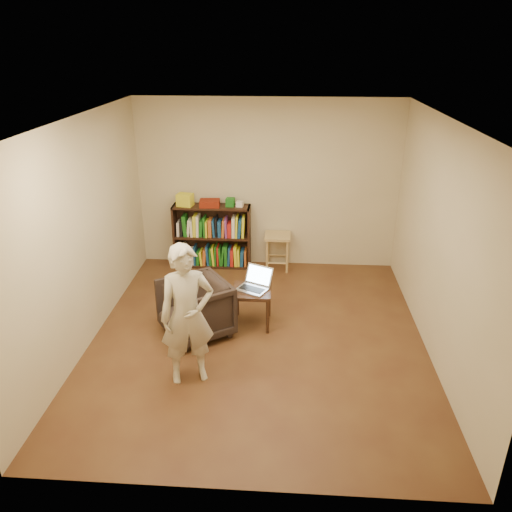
# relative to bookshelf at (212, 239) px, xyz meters

# --- Properties ---
(floor) EXTENTS (4.50, 4.50, 0.00)m
(floor) POSITION_rel_bookshelf_xyz_m (0.85, -2.09, -0.44)
(floor) COLOR #4A2718
(floor) RESTS_ON ground
(ceiling) EXTENTS (4.50, 4.50, 0.00)m
(ceiling) POSITION_rel_bookshelf_xyz_m (0.85, -2.09, 2.16)
(ceiling) COLOR silver
(ceiling) RESTS_ON wall_back
(wall_back) EXTENTS (4.00, 0.00, 4.00)m
(wall_back) POSITION_rel_bookshelf_xyz_m (0.85, 0.16, 0.86)
(wall_back) COLOR beige
(wall_back) RESTS_ON floor
(wall_left) EXTENTS (0.00, 4.50, 4.50)m
(wall_left) POSITION_rel_bookshelf_xyz_m (-1.15, -2.09, 0.86)
(wall_left) COLOR beige
(wall_left) RESTS_ON floor
(wall_right) EXTENTS (0.00, 4.50, 4.50)m
(wall_right) POSITION_rel_bookshelf_xyz_m (2.85, -2.09, 0.86)
(wall_right) COLOR beige
(wall_right) RESTS_ON floor
(bookshelf) EXTENTS (1.20, 0.30, 1.00)m
(bookshelf) POSITION_rel_bookshelf_xyz_m (0.00, 0.00, 0.00)
(bookshelf) COLOR black
(bookshelf) RESTS_ON floor
(box_yellow) EXTENTS (0.26, 0.21, 0.19)m
(box_yellow) POSITION_rel_bookshelf_xyz_m (-0.39, -0.03, 0.66)
(box_yellow) COLOR yellow
(box_yellow) RESTS_ON bookshelf
(red_cloth) EXTENTS (0.32, 0.24, 0.10)m
(red_cloth) POSITION_rel_bookshelf_xyz_m (-0.02, -0.04, 0.61)
(red_cloth) COLOR maroon
(red_cloth) RESTS_ON bookshelf
(box_green) EXTENTS (0.13, 0.13, 0.13)m
(box_green) POSITION_rel_bookshelf_xyz_m (0.30, -0.01, 0.62)
(box_green) COLOR #1C691C
(box_green) RESTS_ON bookshelf
(box_white) EXTENTS (0.11, 0.11, 0.08)m
(box_white) POSITION_rel_bookshelf_xyz_m (0.44, -0.02, 0.60)
(box_white) COLOR white
(box_white) RESTS_ON bookshelf
(stool) EXTENTS (0.39, 0.39, 0.57)m
(stool) POSITION_rel_bookshelf_xyz_m (1.03, -0.06, 0.02)
(stool) COLOR tan
(stool) RESTS_ON floor
(armchair) EXTENTS (1.06, 1.05, 0.70)m
(armchair) POSITION_rel_bookshelf_xyz_m (0.09, -2.04, -0.09)
(armchair) COLOR #2C241D
(armchair) RESTS_ON floor
(side_table) EXTENTS (0.48, 0.48, 0.49)m
(side_table) POSITION_rel_bookshelf_xyz_m (0.76, -1.76, -0.03)
(side_table) COLOR black
(side_table) RESTS_ON floor
(laptop) EXTENTS (0.48, 0.48, 0.25)m
(laptop) POSITION_rel_bookshelf_xyz_m (0.79, -1.72, 0.11)
(laptop) COLOR #B4B5BA
(laptop) RESTS_ON side_table
(person) EXTENTS (0.65, 0.53, 1.54)m
(person) POSITION_rel_bookshelf_xyz_m (0.18, -2.91, 0.33)
(person) COLOR beige
(person) RESTS_ON floor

